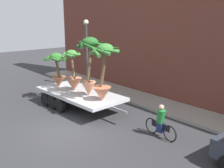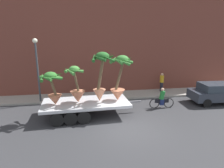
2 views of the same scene
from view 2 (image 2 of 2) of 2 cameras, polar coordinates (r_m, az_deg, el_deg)
The scene contains 12 objects.
ground_plane at distance 11.35m, azimuth 5.02°, elevation -13.01°, with size 60.00×60.00×0.00m, color #2D2D30.
sidewalk at distance 16.86m, azimuth -0.02°, elevation -3.41°, with size 24.00×2.20×0.15m, color gray.
building_facade at distance 17.77m, azimuth -0.91°, elevation 11.95°, with size 24.00×1.20×8.96m, color brown.
flatbed_trailer at distance 12.79m, azimuth -8.78°, elevation -6.14°, with size 6.62×2.82×0.98m.
potted_palm_rear at distance 12.33m, azimuth -3.24°, elevation 3.06°, with size 1.51×1.71×3.21m.
potted_palm_middle at distance 12.28m, azimuth -17.19°, elevation -0.95°, with size 1.51×1.59×2.09m.
potted_palm_front at distance 12.41m, azimuth -10.42°, elevation -1.27°, with size 1.30×1.30×2.38m.
potted_palm_extra at distance 12.54m, azimuth 2.27°, elevation 1.75°, with size 1.61×1.61×2.98m.
cyclist at distance 14.55m, azimuth 14.57°, elevation -4.33°, with size 1.84×0.36×1.54m.
parked_car at distance 17.15m, azimuth 28.59°, elevation -2.27°, with size 4.21×2.09×1.58m.
pedestrian_near_gate at distance 18.22m, azimuth 14.52°, elevation 0.62°, with size 0.36×0.36×1.71m.
street_lamp at distance 15.54m, azimuth -21.36°, elevation 6.04°, with size 0.36×0.36×4.83m.
Camera 2 is at (-2.56, -9.77, 5.18)m, focal length 30.85 mm.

